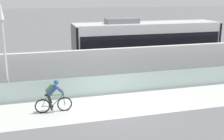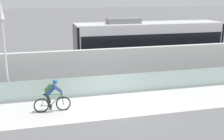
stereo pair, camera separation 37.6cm
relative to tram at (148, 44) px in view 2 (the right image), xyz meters
The scene contains 9 objects.
ground_plane 8.38m from the tram, 122.98° to the right, with size 200.00×200.00×0.00m, color slate.
bike_path_deck 8.38m from the tram, 122.98° to the right, with size 32.00×3.20×0.01m, color silver.
glass_parapet 6.82m from the tram, 131.64° to the right, with size 32.00×0.05×1.09m, color #ADC6C1.
concrete_barrier_wall 5.53m from the tram, 144.25° to the right, with size 32.00×0.36×2.26m, color silver.
tram_rail_near 4.88m from the tram, behind, with size 32.00×0.08×0.01m, color #595654.
tram_rail_far 4.88m from the tram, behind, with size 32.00×0.08×0.01m, color #595654.
tram is the anchor object (origin of this frame).
cyclist_on_bike 10.25m from the tram, 137.75° to the right, with size 1.77×0.58×1.61m.
lamp_post_antenna 10.88m from the tram, 154.16° to the right, with size 0.28×0.28×5.20m.
Camera 2 is at (-3.52, -13.40, 5.58)m, focal length 46.51 mm.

